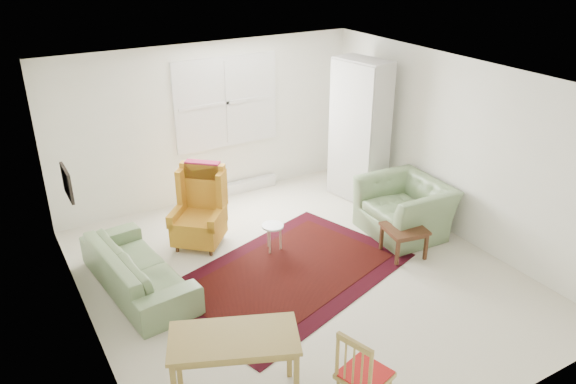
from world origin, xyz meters
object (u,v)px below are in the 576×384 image
armchair (405,203)px  wingback_chair (198,208)px  desk (235,368)px  stool (273,238)px  desk_chair (365,373)px  coffee_table (403,241)px  sofa (137,260)px  cabinet (360,131)px

armchair → wingback_chair: bearing=-110.5°
armchair → desk: (-3.48, -1.71, -0.10)m
stool → desk_chair: 3.00m
coffee_table → stool: (-1.46, 0.97, -0.01)m
wingback_chair → stool: size_ratio=2.86×
sofa → desk: sofa is taller
coffee_table → desk: size_ratio=0.44×
sofa → cabinet: bearing=-85.0°
desk → armchair: bearing=26.1°
coffee_table → desk_chair: 2.90m
desk → desk_chair: 1.17m
coffee_table → stool: 1.76m
cabinet → desk: size_ratio=1.96×
wingback_chair → cabinet: bearing=45.4°
cabinet → desk_chair: size_ratio=2.46×
wingback_chair → sofa: bearing=-107.9°
sofa → armchair: 3.76m
stool → sofa: bearing=178.6°
wingback_chair → cabinet: 2.88m
desk_chair → coffee_table: bearing=-64.5°
coffee_table → sofa: bearing=162.9°
desk_chair → wingback_chair: bearing=-14.7°
desk_chair → desk: bearing=35.2°
wingback_chair → desk: wingback_chair is taller
armchair → coffee_table: (-0.42, -0.48, -0.25)m
stool → desk: desk is taller
coffee_table → cabinet: cabinet is taller
sofa → wingback_chair: 1.21m
armchair → cabinet: cabinet is taller
armchair → desk_chair: (-2.56, -2.42, -0.00)m
desk → coffee_table: bearing=21.8°
desk → sofa: bearing=96.3°
stool → desk_chair: size_ratio=0.43×
wingback_chair → cabinet: size_ratio=0.50×
sofa → wingback_chair: bearing=-66.2°
coffee_table → stool: size_ratio=1.29×
sofa → stool: sofa is taller
coffee_table → desk_chair: desk_chair is taller
wingback_chair → coffee_table: size_ratio=2.22×
desk_chair → sofa: bearing=4.8°
stool → cabinet: bearing=22.3°
coffee_table → desk: bearing=-158.2°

